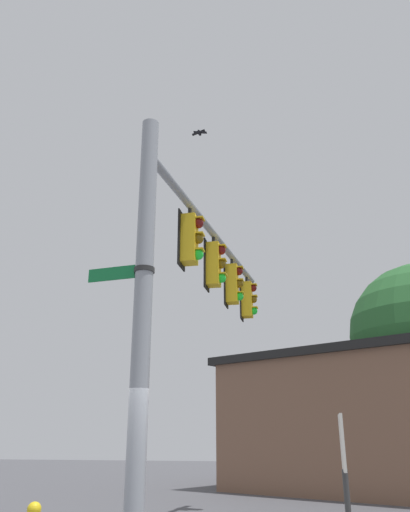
# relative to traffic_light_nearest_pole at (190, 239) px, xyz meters

# --- Properties ---
(signal_pole) EXTENTS (0.29, 0.29, 7.15)m
(signal_pole) POSITION_rel_traffic_light_nearest_pole_xyz_m (2.10, -0.25, -2.13)
(signal_pole) COLOR gray
(signal_pole) RESTS_ON ground
(mast_arm) EXTENTS (7.87, 1.01, 0.18)m
(mast_arm) POSITION_rel_traffic_light_nearest_pole_xyz_m (-1.82, 0.17, 0.79)
(mast_arm) COLOR gray
(traffic_light_nearest_pole) EXTENTS (0.54, 0.49, 1.31)m
(traffic_light_nearest_pole) POSITION_rel_traffic_light_nearest_pole_xyz_m (0.00, 0.00, 0.00)
(traffic_light_nearest_pole) COLOR black
(traffic_light_mid_inner) EXTENTS (0.54, 0.49, 1.31)m
(traffic_light_mid_inner) POSITION_rel_traffic_light_nearest_pole_xyz_m (-1.68, 0.18, 0.00)
(traffic_light_mid_inner) COLOR black
(traffic_light_mid_outer) EXTENTS (0.54, 0.49, 1.31)m
(traffic_light_mid_outer) POSITION_rel_traffic_light_nearest_pole_xyz_m (-3.36, 0.36, 0.00)
(traffic_light_mid_outer) COLOR black
(traffic_light_arm_end) EXTENTS (0.54, 0.49, 1.31)m
(traffic_light_arm_end) POSITION_rel_traffic_light_nearest_pole_xyz_m (-5.04, 0.54, 0.00)
(traffic_light_arm_end) COLOR black
(street_name_sign) EXTENTS (0.33, 1.18, 0.22)m
(street_name_sign) POSITION_rel_traffic_light_nearest_pole_xyz_m (2.08, -0.48, -1.35)
(street_name_sign) COLOR #147238
(bird_flying) EXTENTS (0.23, 0.34, 0.10)m
(bird_flying) POSITION_rel_traffic_light_nearest_pole_xyz_m (-0.10, 0.16, 2.63)
(bird_flying) COLOR black
(historical_marker) EXTENTS (0.60, 0.08, 2.13)m
(historical_marker) POSITION_rel_traffic_light_nearest_pole_xyz_m (1.69, 2.64, -4.30)
(historical_marker) COLOR #333333
(historical_marker) RESTS_ON ground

